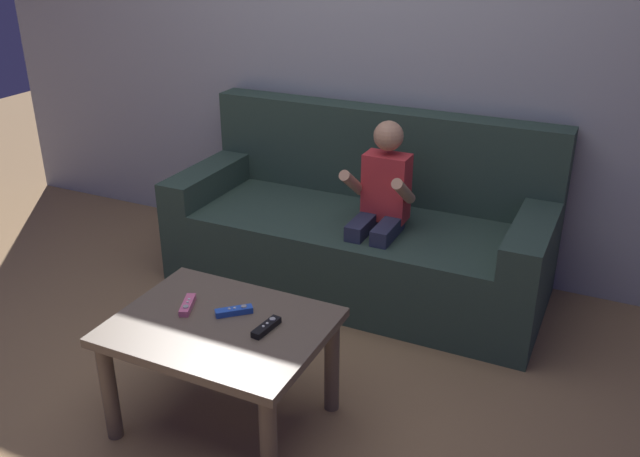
% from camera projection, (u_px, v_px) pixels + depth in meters
% --- Properties ---
extents(ground_plane, '(10.07, 10.07, 0.00)m').
position_uv_depth(ground_plane, '(208.00, 407.00, 2.76)').
color(ground_plane, olive).
extents(wall_back, '(5.03, 0.05, 2.50)m').
position_uv_depth(wall_back, '(367.00, 35.00, 3.58)').
color(wall_back, '#999EA8').
rests_on(wall_back, ground).
extents(couch, '(1.94, 0.80, 0.90)m').
position_uv_depth(couch, '(361.00, 231.00, 3.60)').
color(couch, '#2D4238').
rests_on(couch, ground).
extents(person_seated_on_couch, '(0.31, 0.38, 0.94)m').
position_uv_depth(person_seated_on_couch, '(380.00, 206.00, 3.28)').
color(person_seated_on_couch, '#282D47').
rests_on(person_seated_on_couch, ground).
extents(coffee_table, '(0.78, 0.60, 0.45)m').
position_uv_depth(coffee_table, '(221.00, 341.00, 2.52)').
color(coffee_table, brown).
rests_on(coffee_table, ground).
extents(game_remote_pink_near_edge, '(0.09, 0.14, 0.03)m').
position_uv_depth(game_remote_pink_near_edge, '(188.00, 304.00, 2.59)').
color(game_remote_pink_near_edge, pink).
rests_on(game_remote_pink_near_edge, coffee_table).
extents(game_remote_blue_center, '(0.13, 0.12, 0.03)m').
position_uv_depth(game_remote_blue_center, '(234.00, 311.00, 2.55)').
color(game_remote_blue_center, blue).
rests_on(game_remote_blue_center, coffee_table).
extents(game_remote_black_far_corner, '(0.05, 0.14, 0.03)m').
position_uv_depth(game_remote_black_far_corner, '(266.00, 327.00, 2.44)').
color(game_remote_black_far_corner, black).
rests_on(game_remote_black_far_corner, coffee_table).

